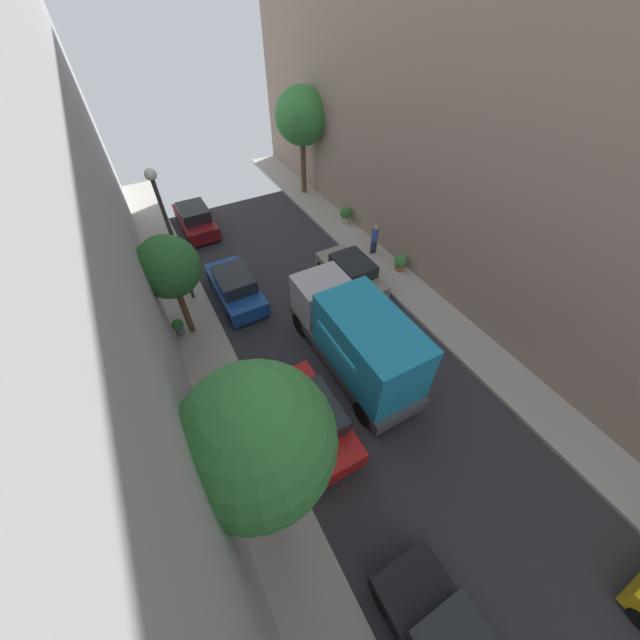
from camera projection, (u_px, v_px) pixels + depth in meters
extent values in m
plane|color=#2D2D33|center=(357.00, 372.00, 14.07)|extent=(32.00, 32.00, 0.00)
cube|color=#A8A399|center=(239.00, 427.00, 12.32)|extent=(2.00, 44.00, 0.15)
cube|color=#A8A399|center=(450.00, 327.00, 15.70)|extent=(2.00, 44.00, 0.15)
cylinder|color=black|center=(383.00, 604.00, 8.75)|extent=(0.22, 0.64, 0.64)
cylinder|color=black|center=(431.00, 567.00, 9.28)|extent=(0.22, 0.64, 0.64)
cube|color=red|center=(312.00, 419.00, 12.02)|extent=(1.76, 4.20, 0.76)
cube|color=#1E2328|center=(314.00, 412.00, 11.43)|extent=(1.56, 2.10, 0.64)
cylinder|color=black|center=(274.00, 398.00, 12.86)|extent=(0.22, 0.64, 0.64)
cylinder|color=black|center=(311.00, 381.00, 13.39)|extent=(0.22, 0.64, 0.64)
cylinder|color=black|center=(314.00, 473.00, 10.98)|extent=(0.22, 0.64, 0.64)
cylinder|color=black|center=(355.00, 450.00, 11.50)|extent=(0.22, 0.64, 0.64)
cube|color=#194799|center=(236.00, 289.00, 16.78)|extent=(1.76, 4.20, 0.76)
cube|color=#1E2328|center=(234.00, 280.00, 16.19)|extent=(1.56, 2.10, 0.64)
cylinder|color=black|center=(211.00, 280.00, 17.63)|extent=(0.22, 0.64, 0.64)
cylinder|color=black|center=(241.00, 271.00, 18.15)|extent=(0.22, 0.64, 0.64)
cylinder|color=black|center=(232.00, 318.00, 15.74)|extent=(0.22, 0.64, 0.64)
cylinder|color=black|center=(264.00, 307.00, 16.27)|extent=(0.22, 0.64, 0.64)
cube|color=maroon|center=(196.00, 222.00, 21.13)|extent=(1.76, 4.20, 0.76)
cube|color=#1E2328|center=(194.00, 212.00, 20.54)|extent=(1.56, 2.10, 0.64)
cylinder|color=black|center=(178.00, 217.00, 21.97)|extent=(0.22, 0.64, 0.64)
cylinder|color=black|center=(202.00, 211.00, 22.50)|extent=(0.22, 0.64, 0.64)
cylinder|color=black|center=(191.00, 241.00, 20.09)|extent=(0.22, 0.64, 0.64)
cylinder|color=black|center=(217.00, 234.00, 20.61)|extent=(0.22, 0.64, 0.64)
cube|color=gray|center=(351.00, 276.00, 17.51)|extent=(1.76, 4.20, 0.76)
cube|color=#1E2328|center=(353.00, 266.00, 16.91)|extent=(1.56, 2.10, 0.64)
cylinder|color=black|center=(322.00, 267.00, 18.35)|extent=(0.22, 0.64, 0.64)
cylinder|color=black|center=(347.00, 259.00, 18.88)|extent=(0.22, 0.64, 0.64)
cylinder|color=black|center=(354.00, 302.00, 16.46)|extent=(0.22, 0.64, 0.64)
cylinder|color=black|center=(381.00, 292.00, 16.99)|extent=(0.22, 0.64, 0.64)
cube|color=#4C4C51|center=(351.00, 352.00, 13.87)|extent=(2.20, 6.60, 0.50)
cube|color=#B7B7BC|center=(322.00, 296.00, 14.54)|extent=(2.10, 1.80, 1.70)
cube|color=#1E8CB7|center=(369.00, 345.00, 12.22)|extent=(2.24, 4.20, 2.40)
cylinder|color=black|center=(300.00, 323.00, 15.30)|extent=(0.30, 0.96, 0.96)
cylinder|color=black|center=(338.00, 308.00, 15.96)|extent=(0.30, 0.96, 0.96)
cylinder|color=black|center=(364.00, 413.00, 12.25)|extent=(0.30, 0.96, 0.96)
cylinder|color=black|center=(408.00, 390.00, 12.92)|extent=(0.30, 0.96, 0.96)
cylinder|color=#2D334C|center=(372.00, 247.00, 19.23)|extent=(0.18, 0.18, 0.82)
cylinder|color=#2D334C|center=(375.00, 246.00, 19.30)|extent=(0.18, 0.18, 0.82)
cylinder|color=#3359B2|center=(375.00, 235.00, 18.74)|extent=(0.36, 0.36, 0.64)
sphere|color=tan|center=(376.00, 227.00, 18.41)|extent=(0.24, 0.24, 0.24)
cylinder|color=brown|center=(185.00, 309.00, 14.54)|extent=(0.26, 0.26, 2.58)
sphere|color=#2D7233|center=(168.00, 267.00, 12.97)|extent=(2.39, 2.39, 2.39)
cylinder|color=brown|center=(303.00, 166.00, 23.46)|extent=(0.36, 0.36, 3.56)
sphere|color=#38843D|center=(302.00, 116.00, 21.29)|extent=(3.31, 3.31, 3.31)
cylinder|color=brown|center=(271.00, 492.00, 9.08)|extent=(0.35, 0.35, 3.53)
sphere|color=#38843D|center=(256.00, 441.00, 6.93)|extent=(3.28, 3.28, 3.28)
cylinder|color=slate|center=(180.00, 331.00, 15.20)|extent=(0.38, 0.38, 0.35)
sphere|color=#2D7233|center=(177.00, 325.00, 14.93)|extent=(0.50, 0.50, 0.50)
cylinder|color=slate|center=(153.00, 249.00, 19.56)|extent=(0.40, 0.40, 0.30)
sphere|color=#38843D|center=(151.00, 243.00, 19.30)|extent=(0.53, 0.53, 0.53)
cylinder|color=brown|center=(400.00, 267.00, 18.41)|extent=(0.51, 0.51, 0.28)
sphere|color=#38843D|center=(401.00, 261.00, 18.12)|extent=(0.65, 0.65, 0.65)
cylinder|color=#B2A899|center=(345.00, 220.00, 21.67)|extent=(0.44, 0.44, 0.39)
sphere|color=#2D7233|center=(346.00, 213.00, 21.33)|extent=(0.70, 0.70, 0.70)
cylinder|color=#B2A899|center=(159.00, 270.00, 18.20)|extent=(0.33, 0.33, 0.30)
sphere|color=#2D7233|center=(157.00, 265.00, 17.95)|extent=(0.52, 0.52, 0.52)
cylinder|color=#333338|center=(176.00, 247.00, 14.93)|extent=(0.16, 0.16, 5.77)
sphere|color=white|center=(150.00, 174.00, 12.71)|extent=(0.44, 0.44, 0.44)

